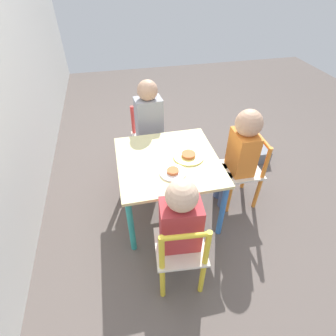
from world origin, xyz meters
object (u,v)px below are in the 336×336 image
at_px(chair_orange, 244,172).
at_px(child_left, 180,223).
at_px(plate_left, 173,172).
at_px(storage_bin, 251,152).
at_px(child_right, 150,122).
at_px(chair_red, 149,139).
at_px(plate_front, 188,156).
at_px(kids_table, 168,167).
at_px(chair_yellow, 181,253).
at_px(child_front, 240,151).

relative_size(chair_orange, child_left, 0.74).
relative_size(plate_left, storage_bin, 0.60).
xyz_separation_m(chair_orange, child_right, (0.50, 0.59, 0.20)).
bearing_deg(plate_left, chair_red, 3.69).
distance_m(chair_red, child_left, 1.04).
bearing_deg(plate_front, child_right, 19.66).
bearing_deg(chair_red, kids_table, -90.00).
bearing_deg(storage_bin, chair_yellow, 136.72).
relative_size(chair_orange, plate_left, 3.39).
bearing_deg(child_front, kids_table, -90.00).
distance_m(kids_table, chair_orange, 0.56).
bearing_deg(child_left, chair_yellow, 90.00).
height_order(chair_orange, child_left, child_left).
bearing_deg(plate_front, chair_yellow, 161.17).
xyz_separation_m(chair_red, plate_left, (-0.68, -0.04, 0.20)).
bearing_deg(child_right, chair_yellow, -95.30).
height_order(kids_table, child_front, child_front).
bearing_deg(chair_orange, child_left, -50.27).
distance_m(chair_yellow, chair_orange, 0.80).
xyz_separation_m(child_right, plate_left, (-0.62, -0.04, 0.00)).
bearing_deg(chair_red, chair_orange, -47.99).
distance_m(plate_left, storage_bin, 1.13).
xyz_separation_m(chair_yellow, child_front, (0.53, -0.54, 0.19)).
bearing_deg(kids_table, storage_bin, -63.25).
relative_size(kids_table, plate_front, 3.24).
bearing_deg(plate_front, storage_bin, -59.26).
bearing_deg(plate_front, kids_table, 90.00).
bearing_deg(chair_yellow, plate_left, -91.75).
relative_size(chair_orange, child_right, 0.69).
distance_m(plate_left, plate_front, 0.19).
distance_m(child_front, plate_front, 0.35).
xyz_separation_m(child_front, plate_front, (0.01, 0.35, 0.00)).
height_order(kids_table, child_right, child_right).
relative_size(chair_yellow, child_left, 0.74).
relative_size(kids_table, child_right, 0.82).
xyz_separation_m(chair_orange, plate_left, (-0.12, 0.55, 0.20)).
distance_m(child_right, storage_bin, 1.01).
height_order(child_right, plate_left, child_right).
bearing_deg(storage_bin, kids_table, 116.75).
bearing_deg(plate_front, child_left, 159.55).
relative_size(child_front, plate_left, 4.74).
height_order(child_front, plate_front, child_front).
bearing_deg(chair_red, chair_yellow, -95.01).
xyz_separation_m(chair_yellow, storage_bin, (0.99, -0.93, -0.21)).
distance_m(child_right, plate_front, 0.52).
height_order(child_left, child_right, child_right).
bearing_deg(child_right, kids_table, -90.00).
relative_size(child_left, plate_front, 3.68).
relative_size(chair_yellow, chair_orange, 1.00).
xyz_separation_m(chair_orange, plate_front, (0.01, 0.41, 0.20)).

